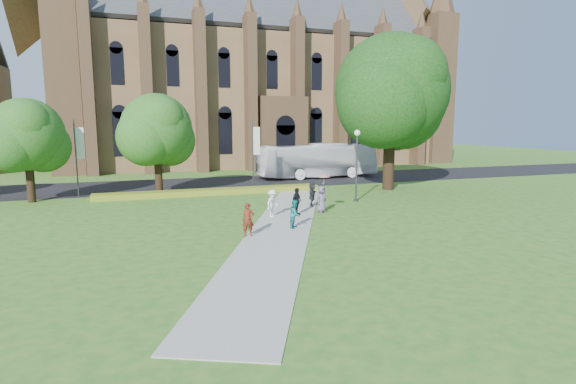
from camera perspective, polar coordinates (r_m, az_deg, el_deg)
name	(u,v)px	position (r m, az deg, el deg)	size (l,w,h in m)	color
ground	(289,228)	(24.69, 0.16, -4.60)	(160.00, 160.00, 0.00)	#2D6A1F
road	(220,183)	(43.77, -8.58, 1.13)	(160.00, 10.00, 0.02)	black
footpath	(283,224)	(25.60, -0.59, -4.07)	(3.20, 30.00, 0.04)	#B2B2A8
flower_hedge	(212,192)	(36.76, -9.67, 0.02)	(18.00, 1.40, 0.45)	gold
cathedral	(262,71)	(65.35, -3.27, 15.06)	(52.60, 18.25, 28.00)	olive
streetlamp	(357,157)	(33.11, 8.72, 4.45)	(0.44, 0.44, 5.24)	#38383D
large_tree	(391,91)	(39.76, 12.96, 12.33)	(9.60, 9.60, 13.20)	#332114
street_tree_0	(26,135)	(37.33, -30.28, 6.27)	(5.20, 5.20, 7.50)	#332114
street_tree_1	(157,129)	(37.22, -16.34, 7.63)	(5.60, 5.60, 8.05)	#332114
banner_pole_0	(254,150)	(39.25, -4.33, 5.30)	(0.70, 0.10, 6.00)	#38383D
banner_pole_1	(78,154)	(38.13, -25.17, 4.42)	(0.70, 0.10, 6.00)	#38383D
tour_coach	(317,161)	(47.59, 3.74, 4.00)	(3.03, 12.96, 3.61)	silver
pedestrian_0	(248,220)	(22.69, -5.09, -3.53)	(0.61, 0.40, 1.69)	#602316
pedestrian_1	(295,214)	(24.39, 0.90, -2.80)	(0.75, 0.59, 1.55)	#197A80
pedestrian_2	(272,203)	(27.36, -1.98, -1.44)	(1.07, 0.62, 1.66)	white
pedestrian_3	(297,202)	(27.79, 1.09, -1.22)	(1.00, 0.42, 1.71)	black
pedestrian_4	(322,199)	(28.89, 4.29, -0.92)	(0.81, 0.53, 1.66)	slate
pedestrian_5	(312,194)	(30.99, 3.09, -0.28)	(1.51, 0.48, 1.63)	#272A2F
parasol	(324,181)	(28.88, 4.57, 1.44)	(0.80, 0.80, 0.70)	#E3A0AC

